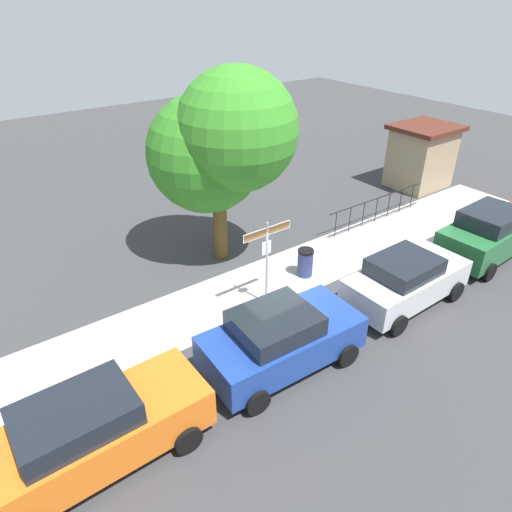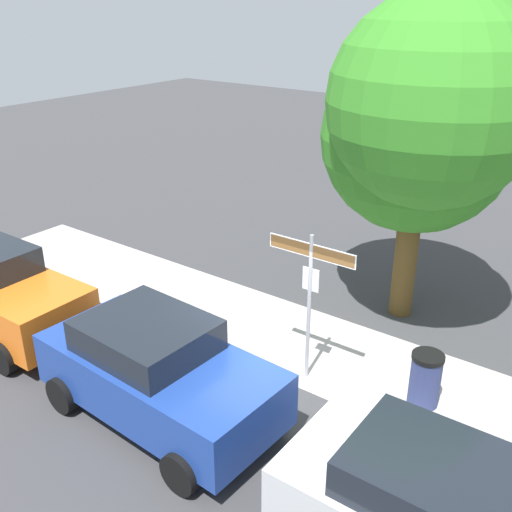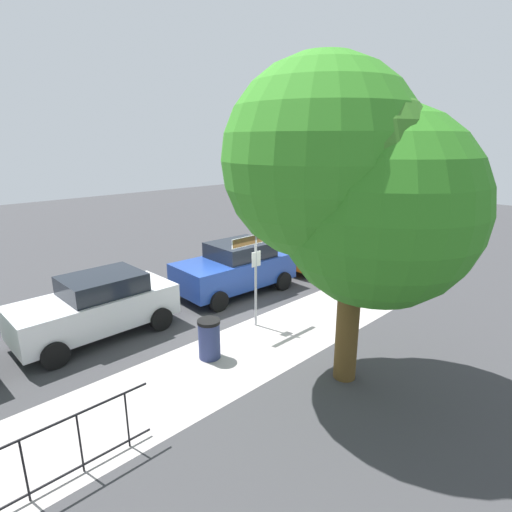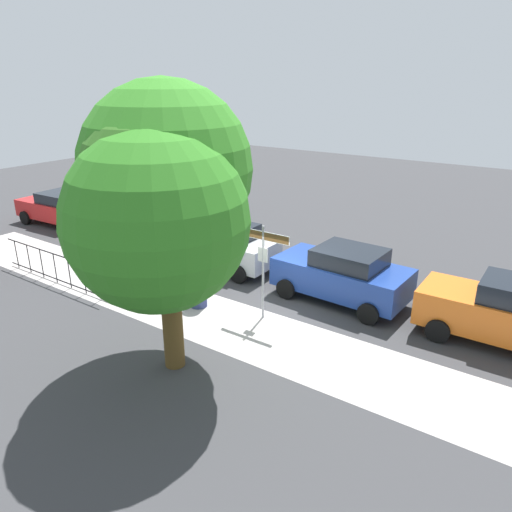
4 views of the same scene
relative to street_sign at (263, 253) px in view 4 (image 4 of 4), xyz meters
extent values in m
plane|color=#38383A|center=(-0.12, -0.40, -2.01)|extent=(60.00, 60.00, 0.00)
cube|color=#A8A19E|center=(1.88, 0.90, -2.01)|extent=(24.00, 2.60, 0.00)
cylinder|color=#9EA0A5|center=(0.00, 0.00, -0.62)|extent=(0.07, 0.07, 2.80)
cube|color=brown|center=(0.00, 0.00, 0.50)|extent=(1.64, 0.02, 0.22)
cube|color=white|center=(0.00, 0.00, 0.50)|extent=(1.67, 0.02, 0.25)
cube|color=silver|center=(0.00, 0.02, -0.05)|extent=(0.32, 0.02, 0.42)
cylinder|color=brown|center=(0.41, 3.24, -0.49)|extent=(0.48, 0.48, 3.05)
sphere|color=#2F7C20|center=(0.22, 3.65, 1.79)|extent=(3.94, 3.94, 3.94)
sphere|color=#27732E|center=(0.31, 3.44, 1.90)|extent=(2.36, 2.36, 2.36)
sphere|color=#348423|center=(0.83, 2.69, 2.68)|extent=(3.91, 3.91, 3.91)
sphere|color=#367323|center=(0.71, 3.34, 2.63)|extent=(2.93, 2.93, 2.93)
cube|color=orange|center=(-6.12, -2.39, -1.22)|extent=(4.63, 1.76, 0.94)
cylinder|color=black|center=(-4.56, -1.51, -1.69)|extent=(0.64, 0.23, 0.64)
cylinder|color=black|center=(-4.54, -3.23, -1.69)|extent=(0.64, 0.23, 0.64)
cube|color=navy|center=(-1.32, -2.40, -1.24)|extent=(4.21, 2.07, 0.90)
cube|color=black|center=(-1.57, -2.38, -0.54)|extent=(2.05, 1.75, 0.51)
cylinder|color=black|center=(0.12, -1.51, -1.69)|extent=(0.65, 0.25, 0.64)
cylinder|color=black|center=(0.04, -3.40, -1.69)|extent=(0.65, 0.25, 0.64)
cylinder|color=black|center=(-2.68, -1.39, -1.69)|extent=(0.65, 0.25, 0.64)
cylinder|color=black|center=(-2.76, -3.28, -1.69)|extent=(0.65, 0.25, 0.64)
cube|color=silver|center=(3.48, -2.50, -1.27)|extent=(4.12, 1.79, 0.85)
cube|color=black|center=(3.23, -2.50, -0.60)|extent=(1.98, 1.56, 0.49)
cylinder|color=black|center=(4.87, -1.61, -1.69)|extent=(0.64, 0.22, 0.64)
cylinder|color=black|center=(4.88, -3.37, -1.69)|extent=(0.64, 0.22, 0.64)
cylinder|color=black|center=(2.08, -1.63, -1.69)|extent=(0.64, 0.22, 0.64)
cylinder|color=black|center=(2.09, -3.39, -1.69)|extent=(0.64, 0.22, 0.64)
cube|color=#246336|center=(8.28, -2.42, -1.19)|extent=(4.49, 1.97, 1.02)
cube|color=black|center=(8.01, -2.43, -0.40)|extent=(2.18, 1.66, 0.56)
cylinder|color=black|center=(9.75, -1.46, -1.69)|extent=(0.65, 0.24, 0.64)
cylinder|color=black|center=(9.82, -3.26, -1.69)|extent=(0.65, 0.24, 0.64)
cylinder|color=black|center=(6.74, -1.58, -1.69)|extent=(0.65, 0.24, 0.64)
cylinder|color=black|center=(6.81, -3.38, -1.69)|extent=(0.65, 0.24, 0.64)
cube|color=red|center=(13.08, -2.39, -1.30)|extent=(4.60, 2.01, 0.78)
cube|color=black|center=(12.81, -2.41, -0.68)|extent=(2.24, 1.68, 0.46)
cylinder|color=black|center=(14.57, -1.42, -1.69)|extent=(0.65, 0.25, 0.64)
cylinder|color=black|center=(14.66, -3.22, -1.69)|extent=(0.65, 0.25, 0.64)
cylinder|color=black|center=(11.50, -1.57, -1.69)|extent=(0.65, 0.25, 0.64)
cylinder|color=black|center=(11.59, -3.37, -1.69)|extent=(0.65, 0.25, 0.64)
cylinder|color=black|center=(7.21, 1.90, -0.96)|extent=(5.49, 0.04, 0.04)
cylinder|color=black|center=(7.21, 1.90, -1.89)|extent=(5.49, 0.04, 0.04)
cylinder|color=black|center=(4.86, 1.90, -1.49)|extent=(0.03, 0.03, 1.05)
cylinder|color=black|center=(5.64, 1.90, -1.49)|extent=(0.03, 0.03, 1.05)
cylinder|color=black|center=(6.43, 1.90, -1.49)|extent=(0.03, 0.03, 1.05)
cylinder|color=black|center=(7.21, 1.90, -1.49)|extent=(0.03, 0.03, 1.05)
cylinder|color=black|center=(8.00, 1.90, -1.49)|extent=(0.03, 0.03, 1.05)
cylinder|color=black|center=(8.78, 1.90, -1.49)|extent=(0.03, 0.03, 1.05)
cylinder|color=black|center=(9.57, 1.90, -1.49)|extent=(0.03, 0.03, 1.05)
cylinder|color=navy|center=(2.03, 0.50, -1.56)|extent=(0.52, 0.52, 0.90)
cylinder|color=black|center=(2.03, 0.50, -1.07)|extent=(0.55, 0.55, 0.08)
camera|label=1|loc=(-7.11, -9.19, 6.53)|focal=32.05mm
camera|label=2|loc=(4.63, -7.86, 4.45)|focal=41.49mm
camera|label=3|loc=(7.33, 7.57, 3.05)|focal=28.41mm
camera|label=4|loc=(-6.93, 10.38, 4.60)|focal=33.57mm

